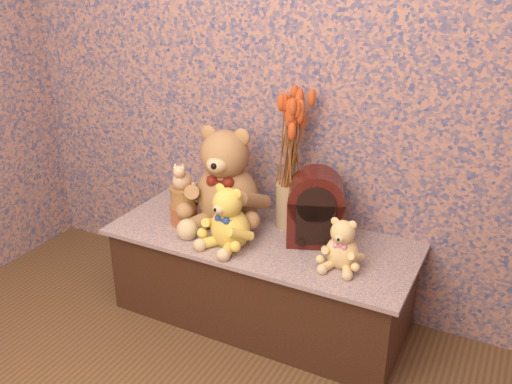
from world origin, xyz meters
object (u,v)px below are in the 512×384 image
at_px(teddy_small, 343,241).
at_px(cat_figurine, 182,174).
at_px(cathedral_radio, 316,207).
at_px(biscuit_tin_lower, 184,214).
at_px(teddy_medium, 230,213).
at_px(teddy_large, 227,172).
at_px(ceramic_vase, 290,205).

height_order(teddy_small, cat_figurine, cat_figurine).
xyz_separation_m(teddy_small, cat_figurine, (-0.79, 0.02, 0.14)).
height_order(teddy_small, cathedral_radio, cathedral_radio).
height_order(cathedral_radio, biscuit_tin_lower, cathedral_radio).
height_order(teddy_medium, cathedral_radio, cathedral_radio).
distance_m(teddy_large, teddy_small, 0.65).
bearing_deg(ceramic_vase, biscuit_tin_lower, -156.23).
distance_m(teddy_small, cat_figurine, 0.81).
xyz_separation_m(teddy_small, biscuit_tin_lower, (-0.79, 0.02, -0.07)).
relative_size(teddy_large, teddy_medium, 1.69).
relative_size(teddy_medium, cathedral_radio, 0.90).
bearing_deg(cat_figurine, biscuit_tin_lower, 0.00).
bearing_deg(teddy_small, ceramic_vase, 143.74).
distance_m(ceramic_vase, cat_figurine, 0.52).
bearing_deg(teddy_small, teddy_large, 165.23).
bearing_deg(teddy_medium, cathedral_radio, 43.48).
bearing_deg(ceramic_vase, teddy_small, -33.82).
height_order(ceramic_vase, biscuit_tin_lower, ceramic_vase).
bearing_deg(teddy_small, biscuit_tin_lower, 175.80).
bearing_deg(teddy_medium, teddy_small, 17.77).
xyz_separation_m(teddy_small, ceramic_vase, (-0.34, 0.23, -0.01)).
relative_size(cathedral_radio, cat_figurine, 2.46).
distance_m(teddy_medium, cat_figurine, 0.32).
bearing_deg(teddy_large, ceramic_vase, 8.54).
bearing_deg(ceramic_vase, cathedral_radio, -26.73).
xyz_separation_m(cathedral_radio, ceramic_vase, (-0.16, 0.08, -0.06)).
distance_m(teddy_large, cat_figurine, 0.21).
height_order(cathedral_radio, ceramic_vase, cathedral_radio).
bearing_deg(ceramic_vase, teddy_large, -162.13).
xyz_separation_m(ceramic_vase, cat_figurine, (-0.46, -0.20, 0.14)).
relative_size(teddy_large, cat_figurine, 3.73).
xyz_separation_m(teddy_large, teddy_medium, (0.12, -0.19, -0.10)).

